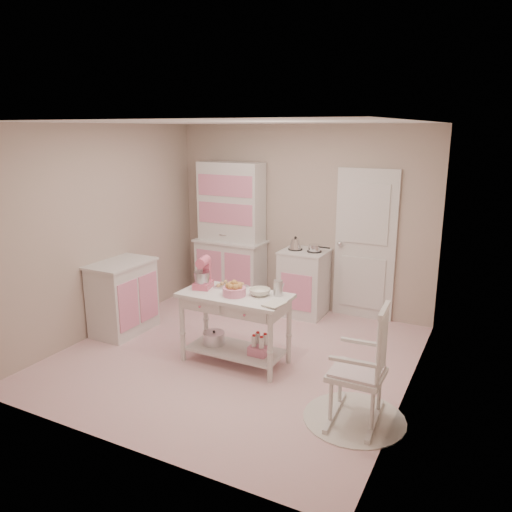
# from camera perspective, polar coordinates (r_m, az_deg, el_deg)

# --- Properties ---
(room_shell) EXTENTS (3.84, 3.84, 2.62)m
(room_shell) POSITION_cam_1_polar(r_m,az_deg,el_deg) (5.35, -2.49, 4.79)
(room_shell) COLOR pink
(room_shell) RESTS_ON ground
(door) EXTENTS (0.82, 0.05, 2.04)m
(door) POSITION_cam_1_polar(r_m,az_deg,el_deg) (6.84, 12.36, 1.22)
(door) COLOR silver
(door) RESTS_ON ground
(hutch) EXTENTS (1.06, 0.50, 2.08)m
(hutch) POSITION_cam_1_polar(r_m,az_deg,el_deg) (7.38, -2.95, 2.64)
(hutch) COLOR silver
(hutch) RESTS_ON ground
(stove) EXTENTS (0.62, 0.57, 0.92)m
(stove) POSITION_cam_1_polar(r_m,az_deg,el_deg) (6.97, 5.49, -3.03)
(stove) COLOR silver
(stove) RESTS_ON ground
(base_cabinet) EXTENTS (0.54, 0.84, 0.92)m
(base_cabinet) POSITION_cam_1_polar(r_m,az_deg,el_deg) (6.57, -14.96, -4.57)
(base_cabinet) COLOR silver
(base_cabinet) RESTS_ON ground
(lace_rug) EXTENTS (0.92, 0.92, 0.01)m
(lace_rug) POSITION_cam_1_polar(r_m,az_deg,el_deg) (4.80, 11.16, -17.75)
(lace_rug) COLOR white
(lace_rug) RESTS_ON ground
(rocking_chair) EXTENTS (0.53, 0.75, 1.10)m
(rocking_chair) POSITION_cam_1_polar(r_m,az_deg,el_deg) (4.54, 11.50, -11.92)
(rocking_chair) COLOR silver
(rocking_chair) RESTS_ON ground
(work_table) EXTENTS (1.20, 0.60, 0.80)m
(work_table) POSITION_cam_1_polar(r_m,az_deg,el_deg) (5.56, -2.38, -8.24)
(work_table) COLOR silver
(work_table) RESTS_ON ground
(stand_mixer) EXTENTS (0.26, 0.32, 0.34)m
(stand_mixer) POSITION_cam_1_polar(r_m,az_deg,el_deg) (5.60, -6.09, -1.98)
(stand_mixer) COLOR #DE5D7D
(stand_mixer) RESTS_ON work_table
(cookie_tray) EXTENTS (0.34, 0.24, 0.02)m
(cookie_tray) POSITION_cam_1_polar(r_m,az_deg,el_deg) (5.64, -2.85, -3.51)
(cookie_tray) COLOR silver
(cookie_tray) RESTS_ON work_table
(bread_basket) EXTENTS (0.25, 0.25, 0.09)m
(bread_basket) POSITION_cam_1_polar(r_m,az_deg,el_deg) (5.36, -2.50, -4.07)
(bread_basket) COLOR pink
(bread_basket) RESTS_ON work_table
(mixing_bowl) EXTENTS (0.23, 0.23, 0.07)m
(mixing_bowl) POSITION_cam_1_polar(r_m,az_deg,el_deg) (5.36, 0.43, -4.14)
(mixing_bowl) COLOR silver
(mixing_bowl) RESTS_ON work_table
(metal_pitcher) EXTENTS (0.10, 0.10, 0.17)m
(metal_pitcher) POSITION_cam_1_polar(r_m,az_deg,el_deg) (5.34, 2.54, -3.67)
(metal_pitcher) COLOR silver
(metal_pitcher) RESTS_ON work_table
(recipe_book) EXTENTS (0.21, 0.26, 0.02)m
(recipe_book) POSITION_cam_1_polar(r_m,az_deg,el_deg) (5.12, 1.33, -5.35)
(recipe_book) COLOR silver
(recipe_book) RESTS_ON work_table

